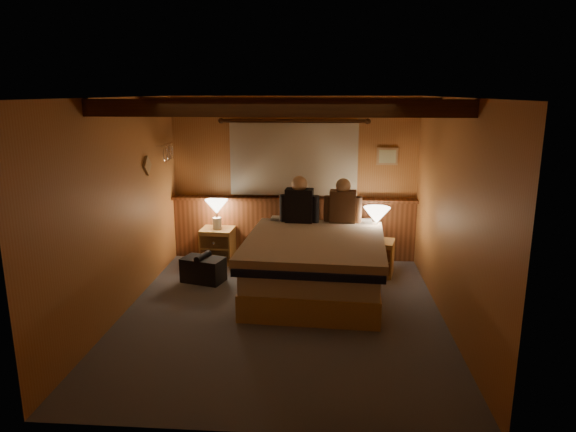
# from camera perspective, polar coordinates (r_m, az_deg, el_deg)

# --- Properties ---
(floor) EXTENTS (4.20, 4.20, 0.00)m
(floor) POSITION_cam_1_polar(r_m,az_deg,el_deg) (5.93, -0.67, -10.81)
(floor) COLOR #4E535D
(floor) RESTS_ON ground
(ceiling) EXTENTS (4.20, 4.20, 0.00)m
(ceiling) POSITION_cam_1_polar(r_m,az_deg,el_deg) (5.40, -0.74, 13.05)
(ceiling) COLOR #B58943
(ceiling) RESTS_ON wall_back
(wall_back) EXTENTS (3.60, 0.00, 3.60)m
(wall_back) POSITION_cam_1_polar(r_m,az_deg,el_deg) (7.60, 0.66, 4.13)
(wall_back) COLOR #AF743E
(wall_back) RESTS_ON floor
(wall_left) EXTENTS (0.00, 4.20, 4.20)m
(wall_left) POSITION_cam_1_polar(r_m,az_deg,el_deg) (5.97, -18.18, 0.81)
(wall_left) COLOR #AF743E
(wall_left) RESTS_ON floor
(wall_right) EXTENTS (0.00, 4.20, 4.20)m
(wall_right) POSITION_cam_1_polar(r_m,az_deg,el_deg) (5.68, 17.69, 0.22)
(wall_right) COLOR #AF743E
(wall_right) RESTS_ON floor
(wall_front) EXTENTS (3.60, 0.00, 3.60)m
(wall_front) POSITION_cam_1_polar(r_m,az_deg,el_deg) (3.54, -3.63, -7.15)
(wall_front) COLOR #AF743E
(wall_front) RESTS_ON floor
(wainscot) EXTENTS (3.60, 0.23, 0.94)m
(wainscot) POSITION_cam_1_polar(r_m,az_deg,el_deg) (7.69, 0.61, -1.21)
(wainscot) COLOR brown
(wainscot) RESTS_ON wall_back
(curtain_window) EXTENTS (2.18, 0.09, 1.11)m
(curtain_window) POSITION_cam_1_polar(r_m,az_deg,el_deg) (7.48, 0.63, 6.47)
(curtain_window) COLOR #492A12
(curtain_window) RESTS_ON wall_back
(ceiling_beams) EXTENTS (3.60, 1.65, 0.16)m
(ceiling_beams) POSITION_cam_1_polar(r_m,az_deg,el_deg) (5.55, -0.60, 12.14)
(ceiling_beams) COLOR #492A12
(ceiling_beams) RESTS_ON ceiling
(coat_rail) EXTENTS (0.05, 0.55, 0.24)m
(coat_rail) POSITION_cam_1_polar(r_m,az_deg,el_deg) (7.33, -13.24, 7.12)
(coat_rail) COLOR white
(coat_rail) RESTS_ON wall_left
(framed_print) EXTENTS (0.30, 0.04, 0.25)m
(framed_print) POSITION_cam_1_polar(r_m,az_deg,el_deg) (7.56, 10.98, 6.52)
(framed_print) COLOR tan
(framed_print) RESTS_ON wall_back
(bed) EXTENTS (1.77, 2.23, 0.73)m
(bed) POSITION_cam_1_polar(r_m,az_deg,el_deg) (6.42, 3.05, -5.26)
(bed) COLOR tan
(bed) RESTS_ON floor
(nightstand_left) EXTENTS (0.48, 0.44, 0.51)m
(nightstand_left) POSITION_cam_1_polar(r_m,az_deg,el_deg) (7.64, -7.82, -3.24)
(nightstand_left) COLOR tan
(nightstand_left) RESTS_ON floor
(nightstand_right) EXTENTS (0.51, 0.48, 0.48)m
(nightstand_right) POSITION_cam_1_polar(r_m,az_deg,el_deg) (7.16, 9.84, -4.56)
(nightstand_right) COLOR tan
(nightstand_right) RESTS_ON floor
(lamp_left) EXTENTS (0.33, 0.33, 0.43)m
(lamp_left) POSITION_cam_1_polar(r_m,az_deg,el_deg) (7.49, -7.93, 0.84)
(lamp_left) COLOR silver
(lamp_left) RESTS_ON nightstand_left
(lamp_right) EXTENTS (0.36, 0.36, 0.47)m
(lamp_right) POSITION_cam_1_polar(r_m,az_deg,el_deg) (6.98, 9.82, -0.17)
(lamp_right) COLOR silver
(lamp_right) RESTS_ON nightstand_right
(person_left) EXTENTS (0.54, 0.24, 0.66)m
(person_left) POSITION_cam_1_polar(r_m,az_deg,el_deg) (6.95, 1.26, 1.42)
(person_left) COLOR black
(person_left) RESTS_ON bed
(person_right) EXTENTS (0.52, 0.23, 0.63)m
(person_right) POSITION_cam_1_polar(r_m,az_deg,el_deg) (7.00, 6.11, 1.31)
(person_right) COLOR #452C1B
(person_right) RESTS_ON bed
(duffel_bag) EXTENTS (0.61, 0.46, 0.39)m
(duffel_bag) POSITION_cam_1_polar(r_m,az_deg,el_deg) (6.92, -9.39, -5.84)
(duffel_bag) COLOR black
(duffel_bag) RESTS_ON floor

